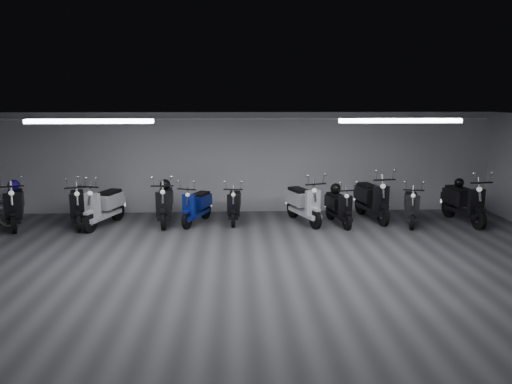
{
  "coord_description": "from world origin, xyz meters",
  "views": [
    {
      "loc": [
        -0.25,
        -8.35,
        3.16
      ],
      "look_at": [
        0.24,
        2.5,
        1.05
      ],
      "focal_mm": 33.73,
      "sensor_mm": 36.0,
      "label": 1
    }
  ],
  "objects_px": {
    "scooter_0": "(14,200)",
    "scooter_10": "(465,196)",
    "scooter_2": "(103,199)",
    "scooter_8": "(372,193)",
    "scooter_5": "(234,200)",
    "scooter_9": "(412,201)",
    "scooter_7": "(339,201)",
    "scooter_6": "(304,197)",
    "helmet_1": "(336,189)",
    "helmet_0": "(14,185)",
    "helmet_3": "(165,185)",
    "scooter_3": "(165,198)",
    "helmet_2": "(459,183)",
    "scooter_4": "(196,200)",
    "scooter_1": "(77,200)"
  },
  "relations": [
    {
      "from": "scooter_0",
      "to": "scooter_10",
      "type": "height_order",
      "value": "scooter_10"
    },
    {
      "from": "scooter_2",
      "to": "scooter_10",
      "type": "bearing_deg",
      "value": 17.31
    },
    {
      "from": "scooter_0",
      "to": "scooter_10",
      "type": "distance_m",
      "value": 11.35
    },
    {
      "from": "scooter_8",
      "to": "scooter_5",
      "type": "bearing_deg",
      "value": 170.79
    },
    {
      "from": "scooter_5",
      "to": "scooter_9",
      "type": "height_order",
      "value": "scooter_9"
    },
    {
      "from": "scooter_7",
      "to": "scooter_8",
      "type": "bearing_deg",
      "value": 14.22
    },
    {
      "from": "scooter_6",
      "to": "helmet_1",
      "type": "relative_size",
      "value": 6.68
    },
    {
      "from": "scooter_0",
      "to": "helmet_1",
      "type": "height_order",
      "value": "scooter_0"
    },
    {
      "from": "scooter_0",
      "to": "helmet_1",
      "type": "relative_size",
      "value": 6.78
    },
    {
      "from": "scooter_6",
      "to": "helmet_0",
      "type": "distance_m",
      "value": 7.34
    },
    {
      "from": "scooter_9",
      "to": "helmet_0",
      "type": "bearing_deg",
      "value": -165.11
    },
    {
      "from": "scooter_5",
      "to": "scooter_8",
      "type": "relative_size",
      "value": 0.81
    },
    {
      "from": "scooter_2",
      "to": "scooter_7",
      "type": "distance_m",
      "value": 5.92
    },
    {
      "from": "helmet_3",
      "to": "scooter_8",
      "type": "bearing_deg",
      "value": -1.09
    },
    {
      "from": "scooter_3",
      "to": "helmet_2",
      "type": "relative_size",
      "value": 7.55
    },
    {
      "from": "scooter_4",
      "to": "scooter_7",
      "type": "height_order",
      "value": "scooter_4"
    },
    {
      "from": "scooter_2",
      "to": "scooter_3",
      "type": "height_order",
      "value": "scooter_2"
    },
    {
      "from": "scooter_4",
      "to": "scooter_10",
      "type": "relative_size",
      "value": 0.85
    },
    {
      "from": "scooter_10",
      "to": "helmet_2",
      "type": "bearing_deg",
      "value": 90.0
    },
    {
      "from": "scooter_10",
      "to": "helmet_0",
      "type": "bearing_deg",
      "value": 170.3
    },
    {
      "from": "scooter_4",
      "to": "scooter_6",
      "type": "height_order",
      "value": "scooter_6"
    },
    {
      "from": "helmet_0",
      "to": "helmet_3",
      "type": "xyz_separation_m",
      "value": [
        3.76,
        0.18,
        -0.04
      ]
    },
    {
      "from": "scooter_4",
      "to": "helmet_2",
      "type": "height_order",
      "value": "scooter_4"
    },
    {
      "from": "scooter_6",
      "to": "scooter_9",
      "type": "bearing_deg",
      "value": -24.96
    },
    {
      "from": "scooter_5",
      "to": "scooter_8",
      "type": "height_order",
      "value": "scooter_8"
    },
    {
      "from": "scooter_9",
      "to": "scooter_10",
      "type": "relative_size",
      "value": 0.85
    },
    {
      "from": "scooter_5",
      "to": "scooter_8",
      "type": "bearing_deg",
      "value": 4.16
    },
    {
      "from": "scooter_2",
      "to": "scooter_7",
      "type": "xyz_separation_m",
      "value": [
        5.92,
        -0.1,
        -0.08
      ]
    },
    {
      "from": "scooter_2",
      "to": "scooter_4",
      "type": "bearing_deg",
      "value": 21.81
    },
    {
      "from": "scooter_5",
      "to": "helmet_2",
      "type": "xyz_separation_m",
      "value": [
        5.85,
        -0.13,
        0.42
      ]
    },
    {
      "from": "helmet_3",
      "to": "scooter_2",
      "type": "bearing_deg",
      "value": -163.25
    },
    {
      "from": "helmet_1",
      "to": "helmet_2",
      "type": "xyz_separation_m",
      "value": [
        3.24,
        0.04,
        0.12
      ]
    },
    {
      "from": "scooter_0",
      "to": "helmet_2",
      "type": "xyz_separation_m",
      "value": [
        11.31,
        0.14,
        0.31
      ]
    },
    {
      "from": "scooter_8",
      "to": "helmet_1",
      "type": "height_order",
      "value": "scooter_8"
    },
    {
      "from": "scooter_4",
      "to": "scooter_8",
      "type": "bearing_deg",
      "value": 23.84
    },
    {
      "from": "helmet_3",
      "to": "scooter_7",
      "type": "bearing_deg",
      "value": -7.05
    },
    {
      "from": "scooter_2",
      "to": "scooter_9",
      "type": "height_order",
      "value": "scooter_2"
    },
    {
      "from": "scooter_2",
      "to": "scooter_3",
      "type": "bearing_deg",
      "value": 25.4
    },
    {
      "from": "scooter_1",
      "to": "helmet_0",
      "type": "xyz_separation_m",
      "value": [
        -1.63,
        0.22,
        0.34
      ]
    },
    {
      "from": "helmet_0",
      "to": "scooter_10",
      "type": "bearing_deg",
      "value": -1.88
    },
    {
      "from": "scooter_8",
      "to": "scooter_9",
      "type": "xyz_separation_m",
      "value": [
        0.87,
        -0.51,
        -0.12
      ]
    },
    {
      "from": "helmet_0",
      "to": "helmet_2",
      "type": "height_order",
      "value": "helmet_0"
    },
    {
      "from": "scooter_2",
      "to": "helmet_3",
      "type": "height_order",
      "value": "scooter_2"
    },
    {
      "from": "scooter_6",
      "to": "helmet_2",
      "type": "relative_size",
      "value": 7.77
    },
    {
      "from": "scooter_4",
      "to": "scooter_9",
      "type": "height_order",
      "value": "scooter_4"
    },
    {
      "from": "helmet_3",
      "to": "scooter_1",
      "type": "bearing_deg",
      "value": -169.21
    },
    {
      "from": "scooter_4",
      "to": "scooter_8",
      "type": "distance_m",
      "value": 4.6
    },
    {
      "from": "scooter_2",
      "to": "scooter_10",
      "type": "distance_m",
      "value": 9.16
    },
    {
      "from": "scooter_5",
      "to": "scooter_9",
      "type": "distance_m",
      "value": 4.52
    },
    {
      "from": "helmet_2",
      "to": "helmet_1",
      "type": "bearing_deg",
      "value": -179.37
    }
  ]
}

